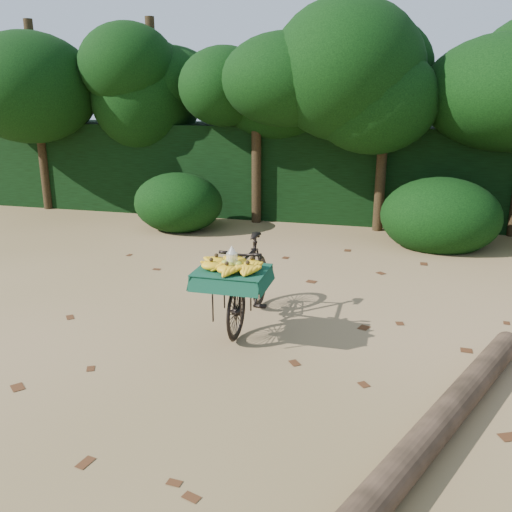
# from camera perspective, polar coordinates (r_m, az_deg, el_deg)

# --- Properties ---
(ground) EXTENTS (80.00, 80.00, 0.00)m
(ground) POSITION_cam_1_polar(r_m,az_deg,el_deg) (5.27, 4.36, -10.12)
(ground) COLOR tan
(ground) RESTS_ON ground
(vendor_bicycle) EXTENTS (0.67, 1.65, 0.94)m
(vendor_bicycle) POSITION_cam_1_polar(r_m,az_deg,el_deg) (5.74, -0.82, -2.57)
(vendor_bicycle) COLOR black
(vendor_bicycle) RESTS_ON ground
(fallen_log) EXTENTS (1.52, 2.99, 0.23)m
(fallen_log) POSITION_cam_1_polar(r_m,az_deg,el_deg) (4.33, 19.26, -15.72)
(fallen_log) COLOR brown
(fallen_log) RESTS_ON ground
(hedge_backdrop) EXTENTS (26.00, 1.80, 1.80)m
(hedge_backdrop) POSITION_cam_1_polar(r_m,az_deg,el_deg) (11.06, 10.58, 8.70)
(hedge_backdrop) COLOR black
(hedge_backdrop) RESTS_ON ground
(tree_row) EXTENTS (14.50, 2.00, 4.00)m
(tree_row) POSITION_cam_1_polar(r_m,az_deg,el_deg) (10.25, 6.80, 14.44)
(tree_row) COLOR black
(tree_row) RESTS_ON ground
(bush_clumps) EXTENTS (8.80, 1.70, 0.90)m
(bush_clumps) POSITION_cam_1_polar(r_m,az_deg,el_deg) (9.14, 12.53, 4.11)
(bush_clumps) COLOR black
(bush_clumps) RESTS_ON ground
(leaf_litter) EXTENTS (7.00, 7.30, 0.01)m
(leaf_litter) POSITION_cam_1_polar(r_m,az_deg,el_deg) (5.85, 5.55, -7.29)
(leaf_litter) COLOR #4B2814
(leaf_litter) RESTS_ON ground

